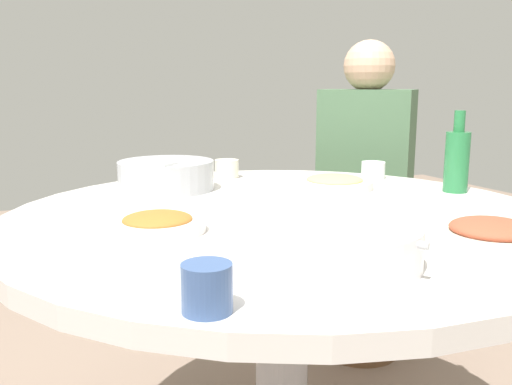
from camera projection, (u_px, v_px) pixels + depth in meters
The scene contains 12 objects.
round_dining_table at pixel (283, 256), 1.30m from camera, with size 1.28×1.28×0.78m.
rice_bowl at pixel (166, 175), 1.55m from camera, with size 0.27×0.27×0.09m.
soup_bowl at pixel (333, 245), 0.91m from camera, with size 0.29×0.29×0.07m.
dish_noodles at pixel (335, 182), 1.58m from camera, with size 0.22×0.22×0.04m.
dish_stirfry at pixel (492, 234), 1.03m from camera, with size 0.22×0.22×0.05m.
dish_tofu_braise at pixel (158, 223), 1.11m from camera, with size 0.19×0.19×0.04m.
green_bottle at pixel (457, 159), 1.51m from camera, with size 0.07×0.07×0.22m.
tea_cup_near at pixel (227, 169), 1.75m from camera, with size 0.07×0.07×0.06m, color beige.
tea_cup_far at pixel (373, 170), 1.74m from camera, with size 0.07×0.07×0.05m, color white.
tea_cup_side at pixel (207, 288), 0.72m from camera, with size 0.07×0.07×0.07m, color #3B578D.
stool_for_diner_left at pixel (361, 295), 2.22m from camera, with size 0.32×0.32×0.47m, color brown.
diner_left at pixel (366, 159), 2.12m from camera, with size 0.47×0.47×0.76m.
Camera 1 is at (-1.11, 0.59, 1.07)m, focal length 38.90 mm.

